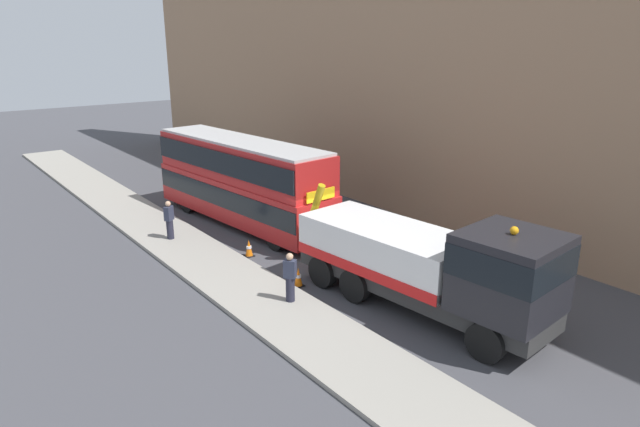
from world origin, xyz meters
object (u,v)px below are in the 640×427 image
(recovery_tow_truck, at_px, (429,263))
(traffic_cone_near_bus, at_px, (249,248))
(double_decker_bus, at_px, (241,178))
(pedestrian_onlooker, at_px, (169,220))
(traffic_cone_midway, at_px, (298,277))
(pedestrian_bystander, at_px, (290,278))

(recovery_tow_truck, relative_size, traffic_cone_near_bus, 14.21)
(double_decker_bus, distance_m, pedestrian_onlooker, 4.05)
(double_decker_bus, height_order, pedestrian_onlooker, double_decker_bus)
(pedestrian_onlooker, height_order, traffic_cone_midway, pedestrian_onlooker)
(recovery_tow_truck, bearing_deg, pedestrian_bystander, -140.09)
(recovery_tow_truck, relative_size, pedestrian_onlooker, 5.98)
(recovery_tow_truck, relative_size, traffic_cone_midway, 14.21)
(recovery_tow_truck, bearing_deg, traffic_cone_midway, -158.44)
(recovery_tow_truck, distance_m, double_decker_bus, 11.71)
(traffic_cone_near_bus, bearing_deg, pedestrian_bystander, -13.97)
(recovery_tow_truck, relative_size, double_decker_bus, 0.91)
(double_decker_bus, relative_size, traffic_cone_midway, 15.53)
(pedestrian_onlooker, xyz_separation_m, traffic_cone_midway, (7.14, 1.76, -0.64))
(pedestrian_bystander, xyz_separation_m, traffic_cone_midway, (-1.03, 1.07, -0.64))
(traffic_cone_midway, bearing_deg, traffic_cone_near_bus, 178.69)
(pedestrian_bystander, bearing_deg, traffic_cone_midway, 6.65)
(double_decker_bus, relative_size, pedestrian_onlooker, 6.54)
(recovery_tow_truck, height_order, traffic_cone_midway, recovery_tow_truck)
(recovery_tow_truck, xyz_separation_m, pedestrian_bystander, (-3.18, -3.18, -0.77))
(double_decker_bus, distance_m, traffic_cone_near_bus, 4.77)
(pedestrian_bystander, bearing_deg, pedestrian_onlooker, 57.40)
(pedestrian_bystander, distance_m, traffic_cone_near_bus, 4.80)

